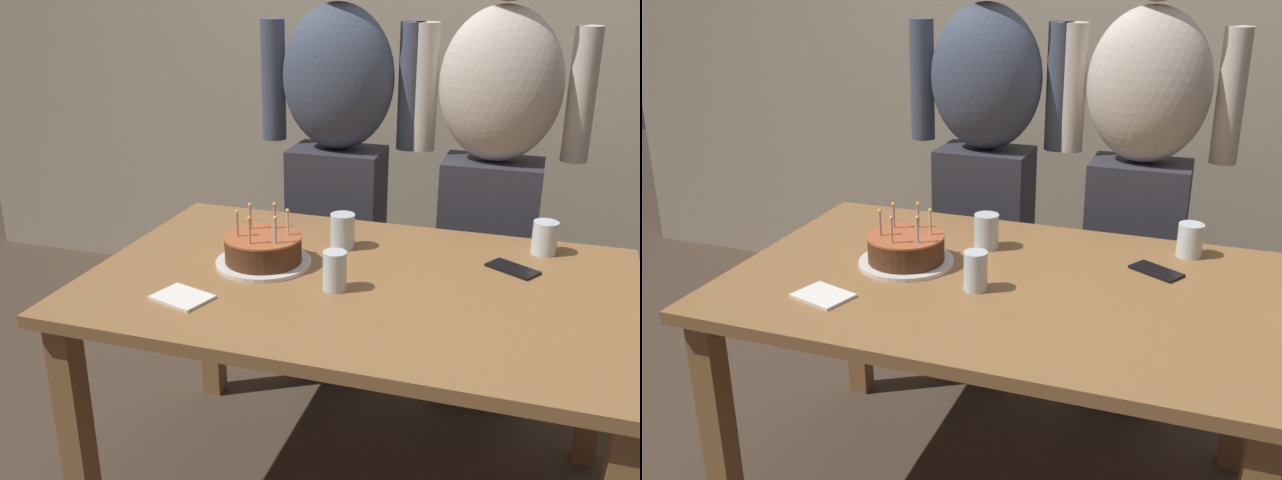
{
  "view_description": "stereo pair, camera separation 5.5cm",
  "coord_description": "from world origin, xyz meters",
  "views": [
    {
      "loc": [
        0.46,
        -1.76,
        1.55
      ],
      "look_at": [
        -0.12,
        0.01,
        0.84
      ],
      "focal_mm": 40.36,
      "sensor_mm": 36.0,
      "label": 1
    },
    {
      "loc": [
        0.51,
        -1.75,
        1.55
      ],
      "look_at": [
        -0.12,
        0.01,
        0.84
      ],
      "focal_mm": 40.36,
      "sensor_mm": 36.0,
      "label": 2
    }
  ],
  "objects": [
    {
      "name": "napkin_stack",
      "position": [
        -0.41,
        -0.26,
        0.74
      ],
      "size": [
        0.17,
        0.14,
        0.01
      ],
      "primitive_type": "cube",
      "rotation": [
        0.0,
        0.0,
        -0.3
      ],
      "color": "white",
      "rests_on": "dining_table"
    },
    {
      "name": "back_wall",
      "position": [
        0.0,
        1.55,
        1.3
      ],
      "size": [
        5.2,
        0.1,
        2.6
      ],
      "primitive_type": "cube",
      "color": "tan",
      "rests_on": "ground_plane"
    },
    {
      "name": "water_glass_far",
      "position": [
        -0.11,
        0.22,
        0.79
      ],
      "size": [
        0.08,
        0.08,
        0.11
      ],
      "primitive_type": "cylinder",
      "color": "silver",
      "rests_on": "dining_table"
    },
    {
      "name": "person_man_bearded",
      "position": [
        -0.29,
        0.73,
        0.87
      ],
      "size": [
        0.61,
        0.27,
        1.66
      ],
      "rotation": [
        0.0,
        0.0,
        3.14
      ],
      "color": "#33333D",
      "rests_on": "ground_plane"
    },
    {
      "name": "dining_table",
      "position": [
        0.0,
        0.0,
        0.64
      ],
      "size": [
        1.5,
        0.96,
        0.74
      ],
      "color": "olive",
      "rests_on": "ground_plane"
    },
    {
      "name": "water_glass_near",
      "position": [
        0.48,
        0.36,
        0.79
      ],
      "size": [
        0.08,
        0.08,
        0.1
      ],
      "primitive_type": "cylinder",
      "color": "silver",
      "rests_on": "dining_table"
    },
    {
      "name": "water_glass_side",
      "position": [
        -0.05,
        -0.08,
        0.79
      ],
      "size": [
        0.06,
        0.06,
        0.11
      ],
      "primitive_type": "cylinder",
      "color": "silver",
      "rests_on": "dining_table"
    },
    {
      "name": "person_woman_cardigan",
      "position": [
        0.28,
        0.73,
        0.87
      ],
      "size": [
        0.61,
        0.27,
        1.66
      ],
      "rotation": [
        0.0,
        0.0,
        3.14
      ],
      "color": "#33333D",
      "rests_on": "ground_plane"
    },
    {
      "name": "cell_phone",
      "position": [
        0.4,
        0.2,
        0.74
      ],
      "size": [
        0.16,
        0.14,
        0.01
      ],
      "primitive_type": "cube",
      "rotation": [
        0.0,
        0.0,
        -0.54
      ],
      "color": "black",
      "rests_on": "dining_table"
    },
    {
      "name": "birthday_cake",
      "position": [
        -0.29,
        0.02,
        0.78
      ],
      "size": [
        0.28,
        0.28,
        0.17
      ],
      "color": "white",
      "rests_on": "dining_table"
    }
  ]
}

